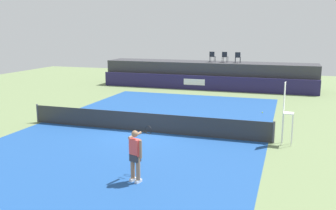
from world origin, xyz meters
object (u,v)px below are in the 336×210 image
spectator_chair_center (238,57)px  net_post_near (38,113)px  spectator_chair_far_left (212,56)px  net_post_far (274,132)px  spectator_chair_left (225,56)px  umpire_chair (286,109)px  tennis_player (136,154)px  tennis_ball (262,112)px

spectator_chair_center → net_post_near: 17.55m
spectator_chair_center → spectator_chair_far_left: bearing=176.1°
net_post_far → net_post_near: bearing=180.0°
net_post_far → spectator_chair_far_left: bearing=111.2°
spectator_chair_left → spectator_chair_center: same height
spectator_chair_left → net_post_far: bearing=-72.5°
umpire_chair → tennis_player: 7.50m
spectator_chair_far_left → tennis_player: bearing=-85.3°
spectator_chair_left → tennis_ball: (3.90, -9.16, -2.66)m
tennis_player → tennis_ball: tennis_player is taller
umpire_chair → net_post_near: 12.91m
spectator_chair_left → tennis_player: 21.22m
net_post_far → tennis_player: 7.20m
spectator_chair_left → spectator_chair_center: (1.12, -0.18, 0.00)m
spectator_chair_left → spectator_chair_center: size_ratio=1.00×
spectator_chair_far_left → spectator_chair_left: bearing=1.8°
net_post_near → tennis_player: tennis_player is taller
tennis_player → net_post_near: bearing=144.6°
spectator_chair_center → tennis_ball: size_ratio=13.06×
net_post_near → tennis_player: (8.25, -5.87, 0.46)m
spectator_chair_left → tennis_player: size_ratio=0.50×
spectator_chair_left → umpire_chair: bearing=-70.9°
umpire_chair → tennis_ball: 6.45m
tennis_ball → spectator_chair_center: bearing=107.2°
tennis_ball → tennis_player: bearing=-105.1°
net_post_far → tennis_ball: (-0.92, 6.11, -0.46)m
spectator_chair_left → net_post_far: size_ratio=0.89×
net_post_near → spectator_chair_center: bearing=60.0°
spectator_chair_far_left → net_post_far: spectator_chair_far_left is taller
umpire_chair → tennis_ball: size_ratio=40.59×
net_post_near → tennis_ball: (11.48, 6.11, -0.46)m
spectator_chair_left → umpire_chair: 16.19m
spectator_chair_far_left → spectator_chair_center: 2.20m
spectator_chair_center → net_post_far: 15.69m
tennis_ball → net_post_near: bearing=-152.0°
umpire_chair → tennis_ball: bearing=102.7°
spectator_chair_center → net_post_near: (-8.69, -15.09, -2.19)m
spectator_chair_far_left → spectator_chair_left: same height
tennis_player → spectator_chair_far_left: bearing=94.7°
spectator_chair_center → net_post_near: bearing=-120.0°
umpire_chair → tennis_ball: umpire_chair is taller
spectator_chair_center → tennis_player: size_ratio=0.50×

